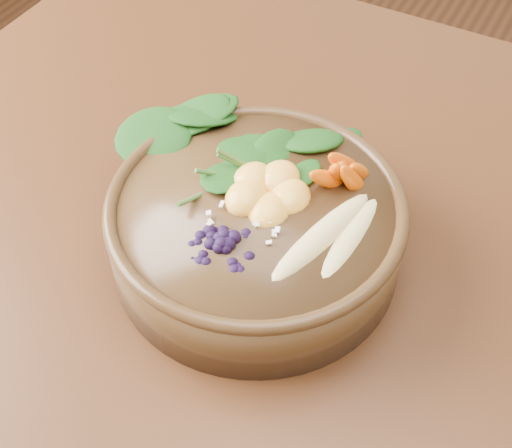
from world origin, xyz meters
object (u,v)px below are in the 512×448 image
object	(u,v)px
carrot_cluster	(346,145)
blueberry_pile	(223,232)
banana_halves	(337,226)
mandarin_cluster	(268,182)
kale_heap	(249,135)
stoneware_bowl	(256,231)

from	to	relation	value
carrot_cluster	blueberry_pile	xyz separation A→B (m)	(-0.05, -0.13, -0.02)
banana_halves	mandarin_cluster	world-z (taller)	mandarin_cluster
kale_heap	mandarin_cluster	world-z (taller)	kale_heap
stoneware_bowl	carrot_cluster	size ratio (longest dim) A/B	3.62
stoneware_bowl	kale_heap	world-z (taller)	kale_heap
stoneware_bowl	blueberry_pile	size ratio (longest dim) A/B	2.16
kale_heap	mandarin_cluster	xyz separation A→B (m)	(0.04, -0.04, -0.01)
carrot_cluster	banana_halves	bearing A→B (deg)	-66.94
banana_halves	blueberry_pile	distance (m)	0.10
stoneware_bowl	banana_halves	bearing A→B (deg)	-0.40
banana_halves	kale_heap	bearing A→B (deg)	156.45
banana_halves	carrot_cluster	bearing A→B (deg)	113.06
carrot_cluster	banana_halves	world-z (taller)	carrot_cluster
carrot_cluster	mandarin_cluster	distance (m)	0.08
mandarin_cluster	blueberry_pile	size ratio (longest dim) A/B	0.69
stoneware_bowl	blueberry_pile	world-z (taller)	blueberry_pile
stoneware_bowl	mandarin_cluster	world-z (taller)	mandarin_cluster
kale_heap	blueberry_pile	world-z (taller)	kale_heap
stoneware_bowl	kale_heap	size ratio (longest dim) A/B	1.53
carrot_cluster	banana_halves	distance (m)	0.08
stoneware_bowl	blueberry_pile	bearing A→B (deg)	-90.28
kale_heap	mandarin_cluster	bearing A→B (deg)	-44.93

